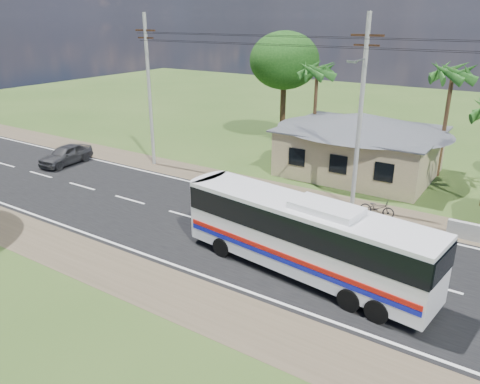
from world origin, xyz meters
name	(u,v)px	position (x,y,z in m)	size (l,w,h in m)	color
ground	(252,235)	(0.00, 0.00, 0.00)	(120.00, 120.00, 0.00)	#2E481A
road	(252,235)	(0.00, 0.00, 0.01)	(120.00, 16.00, 0.03)	black
house	(361,138)	(1.00, 13.00, 2.64)	(12.40, 10.00, 5.00)	tan
utility_poles	(355,111)	(2.67, 6.49, 5.77)	(32.80, 2.22, 11.00)	#9E9E99
palm_mid	(453,74)	(6.00, 15.50, 7.16)	(2.80, 2.80, 8.20)	#47301E
palm_far	(317,71)	(-4.00, 16.00, 6.68)	(2.80, 2.80, 7.70)	#47301E
tree_behind_house	(284,61)	(-8.00, 18.00, 7.12)	(6.00, 6.00, 9.61)	#47301E
coach_bus	(305,232)	(3.97, -2.16, 2.06)	(11.79, 3.94, 3.60)	silver
motorcycle	(377,208)	(4.66, 5.98, 0.51)	(0.68, 1.95, 1.02)	black
small_car	(66,155)	(-18.63, 2.76, 0.75)	(1.77, 4.39, 1.50)	#28282B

